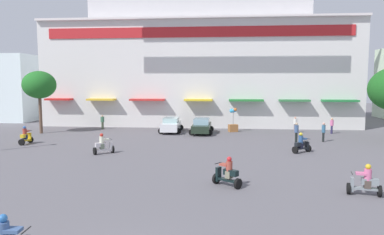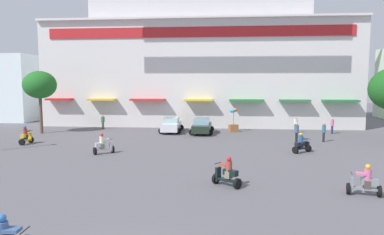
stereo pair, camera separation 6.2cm
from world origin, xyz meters
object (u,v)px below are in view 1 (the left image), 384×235
at_px(pedestrian_0, 295,124).
at_px(balloon_vendor_cart, 233,121).
at_px(scooter_rider_2, 103,145).
at_px(scooter_rider_6, 26,136).
at_px(parked_car_1, 202,126).
at_px(pedestrian_3, 296,131).
at_px(scooter_rider_4, 302,145).
at_px(scooter_rider_8, 365,183).
at_px(scooter_rider_5, 227,174).
at_px(pedestrian_4, 324,131).
at_px(parked_car_0, 171,125).
at_px(plaza_tree_0, 39,85).
at_px(pedestrian_2, 102,121).
at_px(pedestrian_1, 332,125).

relative_size(pedestrian_0, balloon_vendor_cart, 0.66).
relative_size(scooter_rider_2, scooter_rider_6, 0.98).
relative_size(parked_car_1, scooter_rider_2, 2.82).
xyz_separation_m(pedestrian_0, pedestrian_3, (-1.01, -5.74, 0.06)).
height_order(parked_car_1, scooter_rider_4, parked_car_1).
bearing_deg(scooter_rider_8, scooter_rider_5, 172.35).
bearing_deg(scooter_rider_6, pedestrian_0, 19.77).
distance_m(scooter_rider_4, pedestrian_4, 5.66).
relative_size(parked_car_0, scooter_rider_4, 2.94).
distance_m(scooter_rider_2, pedestrian_3, 15.85).
height_order(parked_car_0, scooter_rider_2, same).
distance_m(plaza_tree_0, pedestrian_0, 25.69).
bearing_deg(pedestrian_2, plaza_tree_0, -146.07).
bearing_deg(balloon_vendor_cart, pedestrian_3, -49.73).
xyz_separation_m(scooter_rider_5, pedestrian_3, (5.90, 12.99, 0.35)).
distance_m(parked_car_1, pedestrian_2, 11.07).
xyz_separation_m(plaza_tree_0, pedestrian_3, (24.26, -3.21, -3.80)).
height_order(scooter_rider_5, pedestrian_3, pedestrian_3).
relative_size(scooter_rider_2, scooter_rider_8, 0.99).
distance_m(scooter_rider_2, pedestrian_0, 19.57).
relative_size(scooter_rider_2, pedestrian_2, 0.96).
height_order(parked_car_0, scooter_rider_6, scooter_rider_6).
height_order(pedestrian_4, balloon_vendor_cart, balloon_vendor_cart).
relative_size(plaza_tree_0, scooter_rider_4, 4.12).
relative_size(scooter_rider_6, pedestrian_0, 0.93).
relative_size(scooter_rider_2, pedestrian_0, 0.91).
height_order(parked_car_1, scooter_rider_8, parked_car_1).
bearing_deg(parked_car_0, scooter_rider_4, -40.52).
relative_size(pedestrian_3, pedestrian_4, 1.03).
bearing_deg(scooter_rider_2, pedestrian_2, 109.58).
bearing_deg(parked_car_1, scooter_rider_6, -152.99).
bearing_deg(plaza_tree_0, parked_car_0, 8.82).
height_order(scooter_rider_5, pedestrian_0, pedestrian_0).
distance_m(scooter_rider_4, pedestrian_1, 10.97).
bearing_deg(scooter_rider_2, pedestrian_3, 21.85).
bearing_deg(scooter_rider_4, parked_car_1, 131.97).
height_order(plaza_tree_0, scooter_rider_6, plaza_tree_0).
xyz_separation_m(parked_car_1, pedestrian_1, (12.83, 1.04, 0.15)).
height_order(scooter_rider_8, pedestrian_2, pedestrian_2).
xyz_separation_m(plaza_tree_0, pedestrian_1, (28.79, 2.34, -3.89)).
relative_size(scooter_rider_8, pedestrian_1, 0.96).
distance_m(plaza_tree_0, scooter_rider_6, 7.44).
bearing_deg(plaza_tree_0, scooter_rider_6, -72.76).
relative_size(scooter_rider_6, pedestrian_3, 0.89).
distance_m(pedestrian_2, pedestrian_3, 20.29).
bearing_deg(parked_car_0, pedestrian_2, 169.42).
bearing_deg(pedestrian_1, parked_car_0, -178.71).
xyz_separation_m(pedestrian_1, pedestrian_3, (-4.53, -5.56, 0.09)).
bearing_deg(pedestrian_1, pedestrian_2, 177.39).
xyz_separation_m(parked_car_0, balloon_vendor_cart, (6.31, 0.88, 0.39)).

